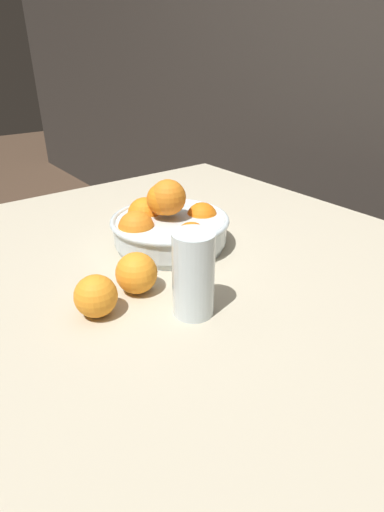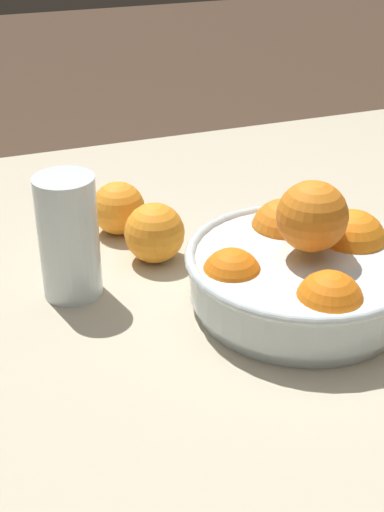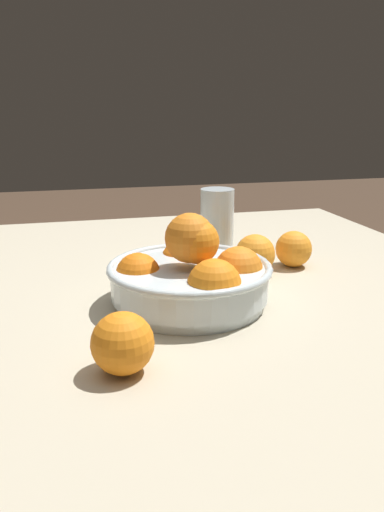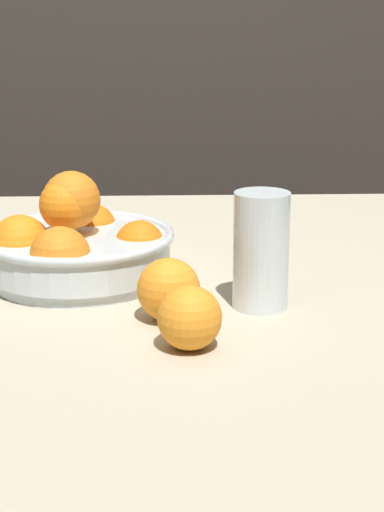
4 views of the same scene
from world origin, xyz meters
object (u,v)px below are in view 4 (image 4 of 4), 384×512
juice_glass (261,256)px  orange_loose_front (169,290)px  orange_loose_aside (189,318)px  fruit_bowl (76,246)px

juice_glass → orange_loose_front: bearing=-160.2°
juice_glass → orange_loose_front: 0.13m
juice_glass → orange_loose_aside: size_ratio=2.04×
juice_glass → orange_loose_front: (-0.12, -0.04, -0.03)m
juice_glass → orange_loose_front: size_ratio=1.92×
orange_loose_front → orange_loose_aside: bearing=-76.2°
orange_loose_front → orange_loose_aside: (0.02, -0.09, -0.00)m
fruit_bowl → juice_glass: 0.27m
orange_loose_front → orange_loose_aside: 0.09m
fruit_bowl → juice_glass: fruit_bowl is taller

